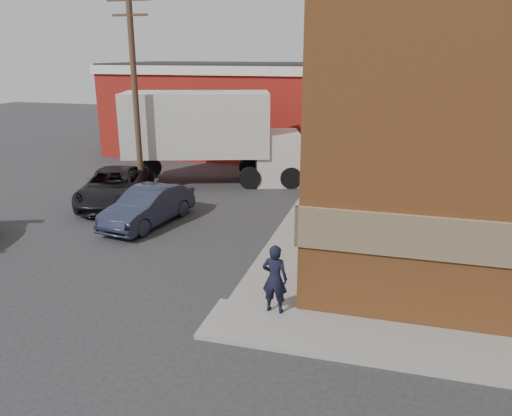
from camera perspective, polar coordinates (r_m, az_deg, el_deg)
The scene contains 8 objects.
ground at distance 13.07m, azimuth -1.98°, elevation -11.03°, with size 90.00×90.00×0.00m, color #28282B.
sidewalk_west at distance 21.08m, azimuth 6.94°, elevation 0.26°, with size 1.80×18.00×0.12m, color gray.
warehouse at distance 32.55m, azimuth -1.56°, elevation 11.35°, with size 16.30×8.30×5.60m.
utility_pole at distance 22.83m, azimuth -13.68°, elevation 13.20°, with size 2.00×0.26×9.00m.
man at distance 12.16m, azimuth 2.16°, elevation -8.07°, with size 0.63×0.42×1.74m, color black.
sedan at distance 19.09m, azimuth -12.23°, elevation 0.20°, with size 1.50×4.29×1.41m, color #2A2F46.
suv_a at distance 22.13m, azimuth -15.95°, elevation 2.36°, with size 2.45×5.31×1.47m, color black.
box_truck at distance 24.48m, azimuth -4.72°, elevation 8.69°, with size 9.34×5.19×4.42m.
Camera 1 is at (3.50, -10.95, 6.21)m, focal length 35.00 mm.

